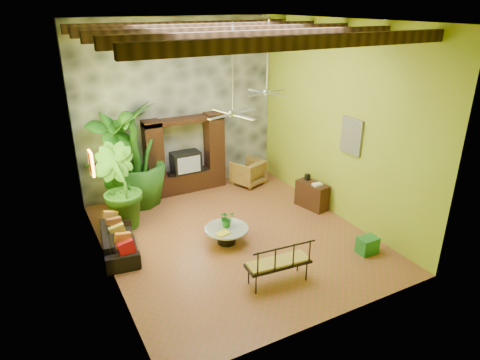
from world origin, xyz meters
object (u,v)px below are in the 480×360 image
ceiling_fan_front (233,104)px  sofa (119,241)px  tall_plant_b (119,187)px  tall_plant_c (136,155)px  green_bin (367,245)px  side_console (312,195)px  coffee_table (227,233)px  tall_plant_a (116,158)px  iron_bench (280,261)px  ceiling_fan_back (267,84)px  wicker_armchair (248,172)px  entertainment_center (186,160)px

ceiling_fan_front → sofa: 4.10m
tall_plant_b → tall_plant_c: (0.77, 1.11, 0.38)m
green_bin → side_console: bearing=83.5°
coffee_table → tall_plant_a: bearing=117.1°
sofa → iron_bench: size_ratio=1.36×
ceiling_fan_back → tall_plant_b: 4.57m
tall_plant_b → sofa: bearing=-106.8°
ceiling_fan_front → ceiling_fan_back: (1.80, 1.60, 0.00)m
ceiling_fan_front → green_bin: (2.56, -1.72, -3.21)m
wicker_armchair → iron_bench: bearing=47.3°
entertainment_center → wicker_armchair: bearing=-13.9°
sofa → iron_bench: bearing=-129.4°
ceiling_fan_back → green_bin: bearing=-77.1°
sofa → tall_plant_a: bearing=-6.1°
ceiling_fan_front → coffee_table: 3.15m
sofa → tall_plant_c: 2.82m
coffee_table → green_bin: (2.66, -1.91, -0.06)m
green_bin → tall_plant_b: bearing=139.8°
entertainment_center → green_bin: (2.36, -5.26, -0.77)m
iron_bench → tall_plant_a: bearing=115.3°
ceiling_fan_back → sofa: (-4.25, -0.58, -3.13)m
ceiling_fan_back → tall_plant_c: ceiling_fan_back is taller
entertainment_center → green_bin: size_ratio=5.39×
tall_plant_c → green_bin: (3.89, -5.04, -1.27)m
tall_plant_a → tall_plant_c: tall_plant_c is taller
iron_bench → coffee_table: bearing=102.0°
coffee_table → tall_plant_b: bearing=134.7°
ceiling_fan_back → green_bin: ceiling_fan_back is taller
sofa → tall_plant_c: bearing=-18.2°
sofa → green_bin: sofa is taller
coffee_table → sofa: bearing=160.6°
ceiling_fan_back → side_console: 3.31m
wicker_armchair → iron_bench: (-1.95, -4.85, 0.15)m
sofa → tall_plant_b: tall_plant_b is taller
ceiling_fan_back → iron_bench: size_ratio=1.35×
tall_plant_b → side_console: (4.94, -1.42, -0.71)m
tall_plant_b → side_console: bearing=-16.0°
ceiling_fan_back → wicker_armchair: ceiling_fan_back is taller
wicker_armchair → green_bin: 4.82m
tall_plant_b → entertainment_center: bearing=30.1°
entertainment_center → tall_plant_a: tall_plant_a is taller
green_bin → ceiling_fan_front: bearing=146.1°
entertainment_center → side_console: bearing=-46.1°
entertainment_center → coffee_table: (-0.30, -3.35, -0.71)m
ceiling_fan_back → iron_bench: bearing=-116.2°
ceiling_fan_front → tall_plant_b: 3.83m
wicker_armchair → side_console: size_ratio=0.95×
ceiling_fan_front → side_console: bearing=15.4°
ceiling_fan_back → wicker_armchair: (0.29, 1.47, -3.00)m
tall_plant_a → side_console: bearing=-30.6°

